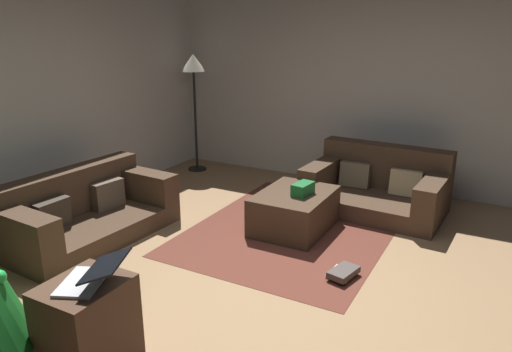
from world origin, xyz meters
The scene contains 13 objects.
ground_plane centered at (0.00, 0.00, 0.00)m, with size 6.40×6.40×0.00m, color #93704C.
rear_partition centered at (0.00, 3.14, 1.30)m, with size 6.40×0.12×2.60m, color beige.
corner_partition centered at (3.14, 0.00, 1.30)m, with size 0.12×6.40×2.60m, color beige.
couch_left centered at (0.02, 2.25, 0.27)m, with size 1.78×0.99×0.68m.
couch_right centered at (2.26, -0.21, 0.27)m, with size 1.07×1.61×0.73m.
ottoman centered at (1.23, 0.42, 0.21)m, with size 0.93×0.70×0.41m, color #473323.
gift_box centered at (1.22, 0.32, 0.48)m, with size 0.26×0.15×0.13m, color #19662D.
tv_remote centered at (1.34, 0.35, 0.42)m, with size 0.05×0.16×0.02m, color black.
side_table centered at (-1.38, 0.67, 0.30)m, with size 0.52×0.44×0.59m, color #4C3323.
laptop centered at (-1.36, 0.62, 0.65)m, with size 0.48×0.49×0.17m.
book_stack centered at (0.48, -0.39, 0.04)m, with size 0.33×0.25×0.09m.
corner_lamp centered at (2.58, 2.64, 1.47)m, with size 0.36×0.36×1.72m.
area_rug centered at (1.23, 0.42, 0.00)m, with size 2.60×2.00×0.01m, color brown.
Camera 1 is at (-3.14, -1.49, 2.09)m, focal length 33.38 mm.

